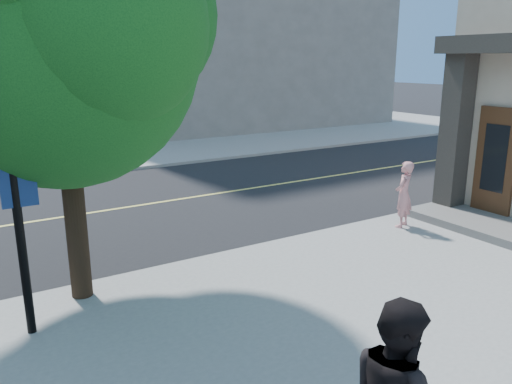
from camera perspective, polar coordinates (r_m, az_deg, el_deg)
ground at (r=9.40m, az=-22.62°, el=-10.89°), size 140.00×140.00×0.00m
road_ew at (r=13.60m, az=-25.91°, el=-3.39°), size 140.00×9.00×0.01m
sidewalk_ne at (r=33.58m, az=-6.01°, el=8.05°), size 29.00×25.00×0.12m
filler_ne at (r=34.19m, az=-5.93°, el=20.03°), size 18.00×16.00×14.00m
man_on_phone at (r=12.07m, az=16.31°, el=-0.26°), size 0.66×0.56×1.54m
street_tree at (r=8.21m, az=-20.79°, el=18.16°), size 5.12×4.65×6.79m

